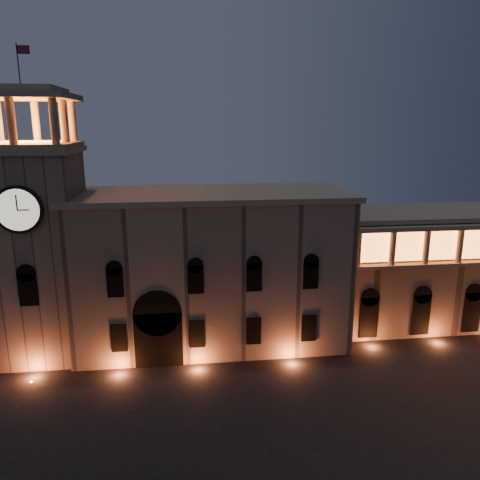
# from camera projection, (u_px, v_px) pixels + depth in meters

# --- Properties ---
(ground) EXTENTS (160.00, 160.00, 0.00)m
(ground) POSITION_uv_depth(u_px,v_px,m) (259.00, 467.00, 34.86)
(ground) COLOR black
(ground) RESTS_ON ground
(government_building) EXTENTS (30.80, 12.80, 17.60)m
(government_building) POSITION_uv_depth(u_px,v_px,m) (211.00, 268.00, 53.60)
(government_building) COLOR #8C705B
(government_building) RESTS_ON ground
(clock_tower) EXTENTS (9.80, 9.80, 32.40)m
(clock_tower) POSITION_uv_depth(u_px,v_px,m) (38.00, 244.00, 49.59)
(clock_tower) COLOR #8C705B
(clock_tower) RESTS_ON ground
(colonnade_wing) EXTENTS (40.60, 11.50, 14.50)m
(colonnade_wing) POSITION_uv_depth(u_px,v_px,m) (476.00, 264.00, 59.91)
(colonnade_wing) COLOR #866B56
(colonnade_wing) RESTS_ON ground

